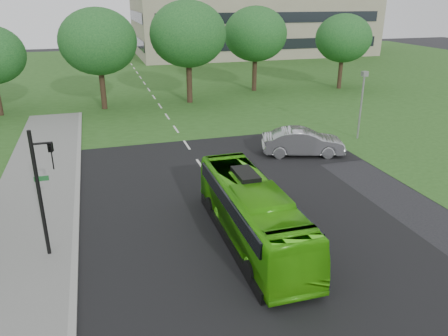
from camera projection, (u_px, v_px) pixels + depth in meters
name	position (u px, v px, depth m)	size (l,w,h in m)	color
ground	(259.00, 251.00, 17.55)	(160.00, 160.00, 0.00)	black
street_surfaces	(161.00, 114.00, 37.73)	(120.00, 120.00, 0.15)	black
tree_park_b	(98.00, 42.00, 37.61)	(6.68, 6.68, 8.76)	black
tree_park_c	(188.00, 34.00, 39.84)	(7.02, 7.02, 9.32)	black
tree_park_d	(255.00, 34.00, 45.36)	(6.57, 6.57, 8.69)	black
tree_park_e	(343.00, 38.00, 46.58)	(5.94, 5.94, 7.91)	black
bus	(252.00, 213.00, 17.90)	(2.14, 9.15, 2.55)	#45BE11
sedan	(303.00, 142.00, 27.94)	(1.81, 5.19, 1.71)	#ADADB2
traffic_light	(43.00, 185.00, 16.13)	(0.84, 0.25, 5.17)	black
camera_pole	(362.00, 96.00, 30.33)	(0.50, 0.47, 4.79)	gray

